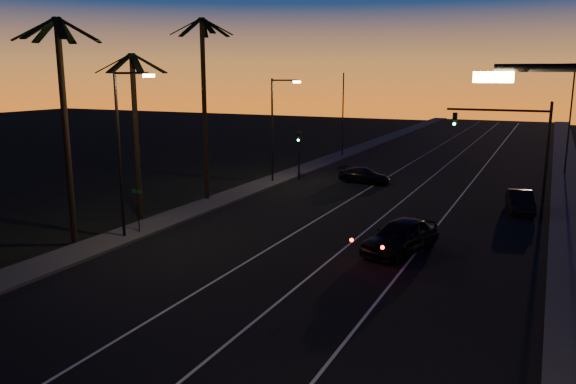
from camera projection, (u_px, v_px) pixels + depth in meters
The scene contains 19 objects.
road at pixel (372, 218), 34.93m from camera, with size 20.00×170.00×0.01m, color black.
sidewalk_left at pixel (219, 200), 39.58m from camera, with size 2.40×170.00×0.16m, color #383735.
sidewalk_right at pixel (573, 239), 30.25m from camera, with size 2.40×170.00×0.16m, color #383735.
lane_stripe_left at pixel (327, 213), 36.17m from camera, with size 0.12×160.00×0.01m, color silver.
lane_stripe_mid at pixel (380, 219), 34.72m from camera, with size 0.12×160.00×0.01m, color silver.
lane_stripe_right at pixel (438, 225), 33.26m from camera, with size 0.12×160.00×0.01m, color silver.
palm_near at pixel (64, 109), 28.10m from camera, with size 4.25×4.16×11.53m.
palm_mid at pixel (135, 117), 33.83m from camera, with size 4.25×4.16×10.03m.
palm_far at pixel (204, 92), 38.45m from camera, with size 4.25×4.16×12.53m.
streetlight_left_near at pixel (123, 142), 29.44m from camera, with size 2.55×0.26×9.00m.
streetlight_left_far at pixel (276, 122), 45.43m from camera, with size 2.55×0.26×8.50m.
street_sign at pixel (138, 206), 31.11m from camera, with size 0.70×0.06×2.60m.
signal_mast at pixel (513, 132), 39.83m from camera, with size 7.10×0.41×7.00m.
signal_post at pixel (299, 146), 47.14m from camera, with size 0.28×0.37×4.20m.
far_pole_left at pixel (343, 115), 60.74m from camera, with size 0.14×0.14×9.00m, color black.
far_pole_right at pixel (569, 125), 48.92m from camera, with size 0.14×0.14×9.00m, color black.
lead_car at pixel (401, 236), 28.04m from camera, with size 3.50×5.90×1.71m.
right_car at pixel (520, 201), 36.43m from camera, with size 2.15×4.38×1.38m.
cross_car at pixel (364, 175), 46.28m from camera, with size 4.49×2.22×1.25m.
Camera 1 is at (9.64, -2.88, 8.75)m, focal length 35.00 mm.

